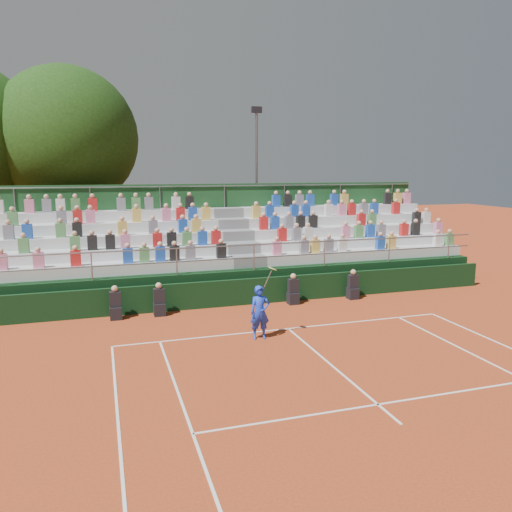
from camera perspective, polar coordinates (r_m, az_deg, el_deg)
name	(u,v)px	position (r m, az deg, el deg)	size (l,w,h in m)	color
ground	(288,329)	(16.32, 3.71, -8.30)	(90.00, 90.00, 0.00)	#AD411C
courtside_wall	(258,291)	(19.08, 0.27, -4.00)	(20.00, 0.15, 1.00)	black
line_officials	(236,296)	(18.39, -2.32, -4.62)	(9.47, 0.40, 1.19)	black
grandstand	(236,261)	(21.99, -2.29, -0.54)	(20.00, 5.20, 4.40)	black
tennis_player	(260,312)	(15.16, 0.45, -6.44)	(0.85, 0.44, 2.22)	blue
tree_east	(67,138)	(26.73, -20.82, 12.48)	(6.88, 6.88, 10.01)	#392615
floodlight_mast	(257,170)	(29.67, 0.06, 9.76)	(0.60, 0.25, 8.59)	gray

